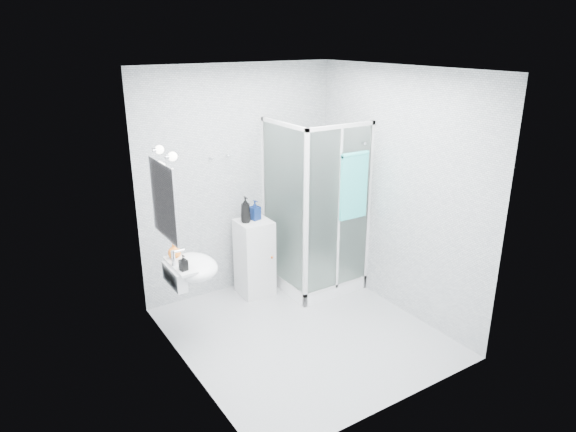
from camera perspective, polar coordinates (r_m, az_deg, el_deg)
room at (r=4.82m, az=1.75°, el=0.40°), size 2.40×2.60×2.60m
shower_enclosure at (r=6.07m, az=2.81°, el=-4.09°), size 0.90×0.95×2.00m
wall_basin at (r=4.95m, az=-10.84°, el=-5.71°), size 0.46×0.56×0.35m
mirror at (r=4.63m, az=-13.66°, el=1.67°), size 0.02×0.60×0.70m
vanity_lights at (r=4.54m, az=-13.49°, el=6.82°), size 0.10×0.40×0.08m
wall_hooks at (r=5.66m, az=-7.57°, el=6.53°), size 0.23×0.06×0.03m
storage_cabinet at (r=5.95m, az=-3.73°, el=-4.62°), size 0.38×0.40×0.90m
hand_towel at (r=5.61m, az=7.34°, el=3.53°), size 0.35×0.05×0.74m
shampoo_bottle_a at (r=5.70m, az=-4.74°, el=0.71°), size 0.12×0.12×0.30m
shampoo_bottle_b at (r=5.79m, az=-3.70°, el=0.67°), size 0.12×0.12×0.23m
soap_dispenser_orange at (r=5.00m, az=-12.52°, el=-3.73°), size 0.14×0.14×0.16m
soap_dispenser_black at (r=4.73m, az=-11.56°, el=-5.10°), size 0.08×0.08×0.15m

